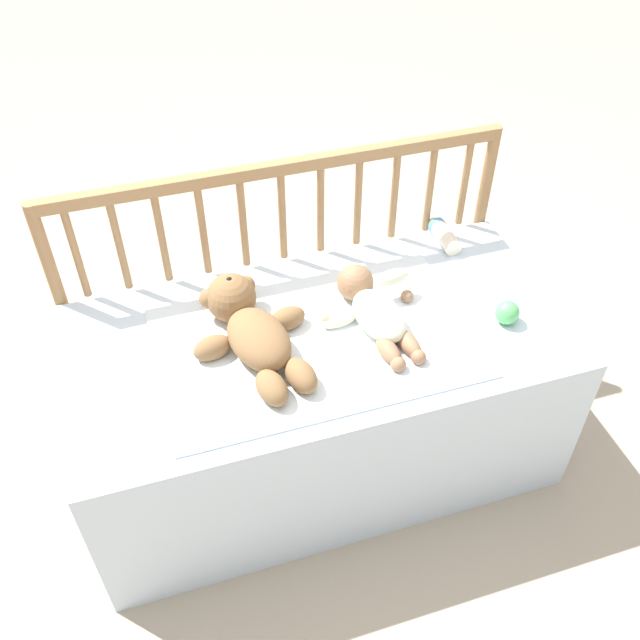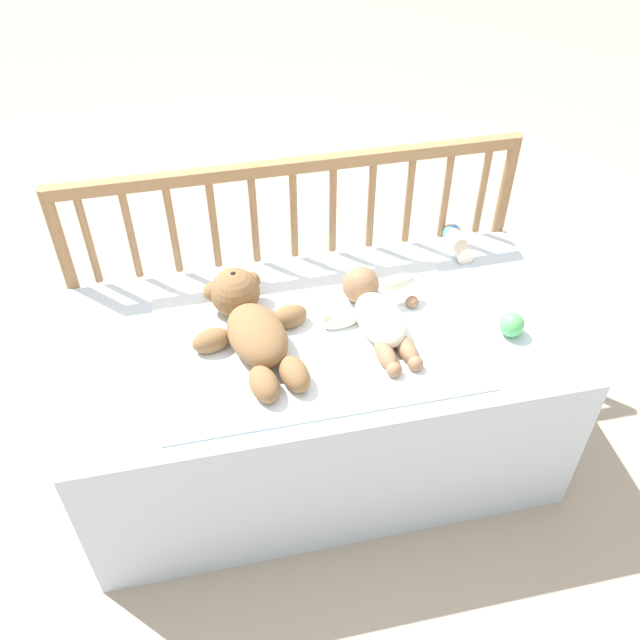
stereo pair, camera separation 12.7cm
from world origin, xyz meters
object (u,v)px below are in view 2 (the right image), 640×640
at_px(baby, 376,313).
at_px(baby_bottle, 457,241).
at_px(teddy_bear, 251,324).
at_px(toy_ball, 512,325).

bearing_deg(baby, baby_bottle, 39.51).
bearing_deg(baby, teddy_bear, 177.17).
bearing_deg(baby_bottle, toy_ball, -88.24).
distance_m(teddy_bear, baby, 0.34).
distance_m(teddy_bear, baby_bottle, 0.71).
bearing_deg(baby_bottle, teddy_bear, -158.92).
xyz_separation_m(teddy_bear, toy_ball, (0.68, -0.13, -0.02)).
height_order(baby, baby_bottle, baby).
distance_m(toy_ball, baby_bottle, 0.38).
xyz_separation_m(baby, toy_ball, (0.34, -0.11, -0.01)).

